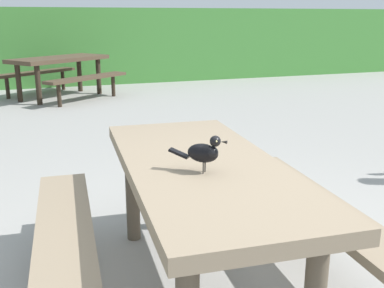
{
  "coord_description": "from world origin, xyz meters",
  "views": [
    {
      "loc": [
        -1.0,
        -1.82,
        1.45
      ],
      "look_at": [
        -0.26,
        0.24,
        0.84
      ],
      "focal_mm": 42.82,
      "sensor_mm": 36.0,
      "label": 1
    }
  ],
  "objects": [
    {
      "name": "picnic_table_foreground",
      "position": [
        -0.2,
        0.25,
        0.56
      ],
      "size": [
        1.8,
        1.85,
        0.74
      ],
      "color": "#84725B",
      "rests_on": "ground"
    },
    {
      "name": "hedge_wall",
      "position": [
        0.0,
        8.95,
        0.82
      ],
      "size": [
        28.0,
        1.42,
        1.63
      ],
      "primitive_type": "cube",
      "color": "#428438",
      "rests_on": "ground"
    },
    {
      "name": "bird_grackle",
      "position": [
        -0.25,
        0.08,
        0.84
      ],
      "size": [
        0.24,
        0.2,
        0.18
      ],
      "color": "black",
      "rests_on": "picnic_table_foreground"
    },
    {
      "name": "picnic_table_mid_left",
      "position": [
        -0.44,
        6.92,
        0.56
      ],
      "size": [
        2.37,
        2.37,
        0.74
      ],
      "color": "#473828",
      "rests_on": "ground"
    }
  ]
}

